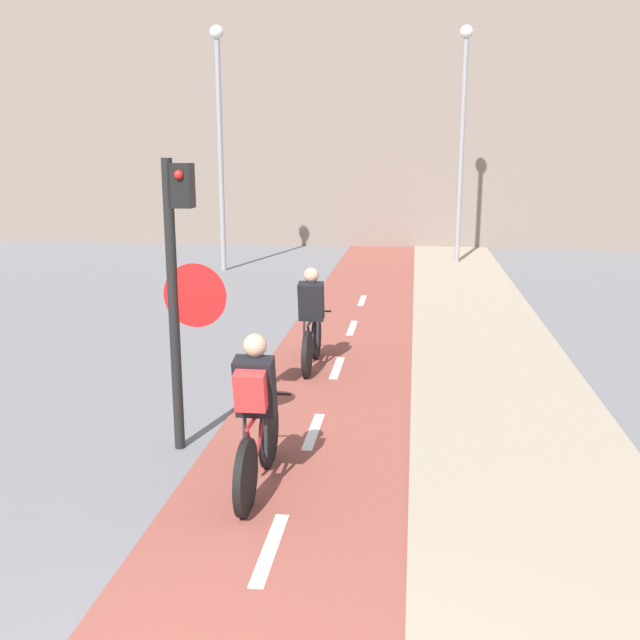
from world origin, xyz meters
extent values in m
cube|color=white|center=(0.00, 3.00, 0.02)|extent=(0.12, 1.10, 0.00)
cube|color=white|center=(0.00, 5.50, 0.02)|extent=(0.12, 1.10, 0.00)
cube|color=white|center=(0.00, 8.00, 0.02)|extent=(0.12, 1.10, 0.00)
cube|color=white|center=(0.00, 10.50, 0.02)|extent=(0.12, 1.10, 0.00)
cube|color=white|center=(0.00, 13.00, 0.02)|extent=(0.12, 1.10, 0.00)
cube|color=slate|center=(0.00, 24.76, 4.72)|extent=(60.00, 5.00, 9.44)
cylinder|color=black|center=(-1.38, 4.90, 1.54)|extent=(0.11, 0.11, 3.08)
cube|color=black|center=(-1.23, 4.90, 2.81)|extent=(0.20, 0.20, 0.44)
sphere|color=red|center=(-1.23, 4.79, 2.92)|extent=(0.09, 0.09, 0.09)
cone|color=red|center=(-1.15, 4.90, 1.69)|extent=(0.67, 0.01, 0.67)
cone|color=silver|center=(-1.15, 4.90, 1.69)|extent=(0.60, 0.02, 0.60)
cylinder|color=gray|center=(-4.07, 16.74, 3.01)|extent=(0.14, 0.14, 6.02)
sphere|color=silver|center=(-4.07, 16.74, 6.12)|extent=(0.36, 0.36, 0.36)
cylinder|color=gray|center=(2.31, 18.78, 3.11)|extent=(0.14, 0.14, 6.21)
sphere|color=silver|center=(2.31, 18.78, 6.32)|extent=(0.36, 0.36, 0.36)
cylinder|color=black|center=(-0.33, 3.57, 0.34)|extent=(0.07, 0.69, 0.69)
cylinder|color=black|center=(-0.33, 4.59, 0.34)|extent=(0.07, 0.69, 0.69)
cylinder|color=maroon|center=(-0.33, 4.27, 0.53)|extent=(0.04, 0.65, 0.43)
cylinder|color=maroon|center=(-0.33, 3.81, 0.54)|extent=(0.04, 0.34, 0.45)
cylinder|color=maroon|center=(-0.33, 4.12, 0.74)|extent=(0.04, 0.94, 0.07)
cylinder|color=maroon|center=(-0.33, 3.77, 0.34)|extent=(0.04, 0.39, 0.05)
cylinder|color=black|center=(-0.33, 4.59, 0.77)|extent=(0.46, 0.03, 0.03)
cube|color=black|center=(-0.33, 4.01, 1.04)|extent=(0.36, 0.31, 0.59)
sphere|color=tan|center=(-0.33, 4.05, 1.42)|extent=(0.22, 0.22, 0.22)
cylinder|color=#232328|center=(-0.43, 3.97, 0.59)|extent=(0.04, 0.07, 0.43)
cylinder|color=#232328|center=(-0.23, 3.97, 0.59)|extent=(0.04, 0.07, 0.43)
cube|color=red|center=(-0.33, 3.83, 1.06)|extent=(0.28, 0.23, 0.39)
cylinder|color=black|center=(-0.38, 7.55, 0.34)|extent=(0.07, 0.68, 0.68)
cylinder|color=black|center=(-0.38, 8.52, 0.34)|extent=(0.07, 0.68, 0.68)
cylinder|color=black|center=(-0.38, 8.22, 0.52)|extent=(0.04, 0.62, 0.42)
cylinder|color=black|center=(-0.38, 7.78, 0.53)|extent=(0.04, 0.32, 0.44)
cylinder|color=black|center=(-0.38, 8.07, 0.73)|extent=(0.04, 0.89, 0.07)
cylinder|color=black|center=(-0.38, 7.74, 0.33)|extent=(0.04, 0.37, 0.05)
cylinder|color=black|center=(-0.38, 8.52, 0.76)|extent=(0.46, 0.03, 0.03)
cube|color=black|center=(-0.38, 7.97, 1.02)|extent=(0.36, 0.31, 0.59)
sphere|color=tan|center=(-0.38, 8.01, 1.40)|extent=(0.22, 0.22, 0.22)
cylinder|color=#232328|center=(-0.48, 7.93, 0.58)|extent=(0.04, 0.07, 0.43)
cylinder|color=#232328|center=(-0.28, 7.93, 0.58)|extent=(0.04, 0.07, 0.43)
camera|label=1|loc=(1.08, -2.06, 3.12)|focal=40.00mm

